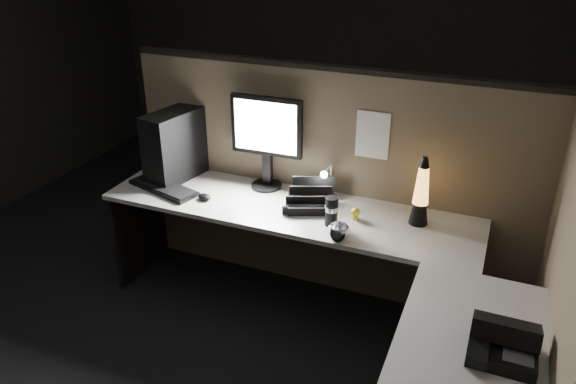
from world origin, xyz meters
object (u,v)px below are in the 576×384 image
at_px(desk_phone, 502,342).
at_px(monitor, 267,134).
at_px(lava_lamp, 421,197).
at_px(keyboard, 164,188).
at_px(pc_tower, 176,145).

bearing_deg(desk_phone, monitor, 144.91).
relative_size(monitor, lava_lamp, 1.47).
bearing_deg(keyboard, monitor, 42.85).
distance_m(monitor, desk_phone, 1.87).
xyz_separation_m(pc_tower, keyboard, (0.02, -0.20, -0.22)).
height_order(monitor, keyboard, monitor).
height_order(keyboard, desk_phone, desk_phone).
xyz_separation_m(monitor, keyboard, (-0.60, -0.30, -0.35)).
relative_size(keyboard, desk_phone, 1.79).
distance_m(keyboard, lava_lamp, 1.61).
bearing_deg(monitor, pc_tower, -171.95).
distance_m(pc_tower, desk_phone, 2.34).
height_order(pc_tower, keyboard, pc_tower).
height_order(pc_tower, lava_lamp, pc_tower).
distance_m(pc_tower, lava_lamp, 1.61).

